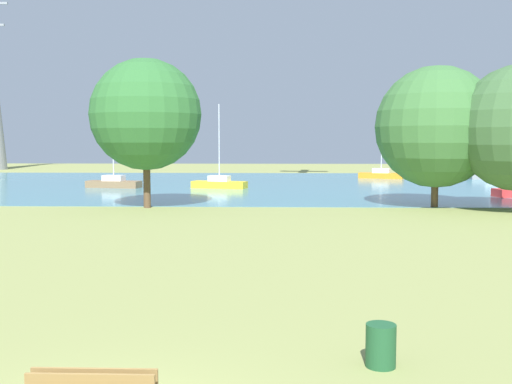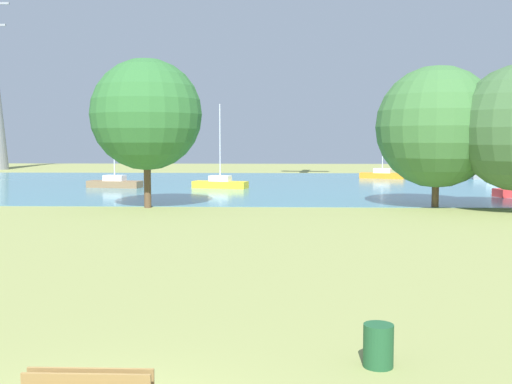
{
  "view_description": "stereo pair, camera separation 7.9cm",
  "coord_description": "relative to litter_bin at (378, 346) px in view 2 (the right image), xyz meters",
  "views": [
    {
      "loc": [
        2.55,
        -8.15,
        4.18
      ],
      "look_at": [
        1.64,
        19.18,
        1.87
      ],
      "focal_mm": 42.87,
      "sensor_mm": 36.0,
      "label": 1
    },
    {
      "loc": [
        2.63,
        -8.14,
        4.18
      ],
      "look_at": [
        1.64,
        19.18,
        1.87
      ],
      "focal_mm": 42.87,
      "sensor_mm": 36.0,
      "label": 2
    }
  ],
  "objects": [
    {
      "name": "sailboat_brown",
      "position": [
        -16.35,
        42.43,
        0.07
      ],
      "size": [
        4.99,
        2.35,
        7.58
      ],
      "color": "brown",
      "rests_on": "water_surface"
    },
    {
      "name": "sailboat_gray",
      "position": [
        21.3,
        55.57,
        0.07
      ],
      "size": [
        4.9,
        1.85,
        7.55
      ],
      "color": "gray",
      "rests_on": "water_surface"
    },
    {
      "name": "tree_mid_shore",
      "position": [
        -9.99,
        26.53,
        5.37
      ],
      "size": [
        6.87,
        6.87,
        9.22
      ],
      "color": "brown",
      "rests_on": "ground"
    },
    {
      "name": "litter_bin",
      "position": [
        0.0,
        0.0,
        0.0
      ],
      "size": [
        0.56,
        0.56,
        0.8
      ],
      "primitive_type": "cylinder",
      "color": "#1E512D",
      "rests_on": "ground"
    },
    {
      "name": "tree_west_near",
      "position": [
        7.99,
        27.39,
        4.62
      ],
      "size": [
        7.57,
        7.57,
        8.81
      ],
      "color": "brown",
      "rests_on": "ground"
    },
    {
      "name": "water_surface",
      "position": [
        -4.49,
        47.07,
        -0.39
      ],
      "size": [
        140.0,
        40.0,
        0.02
      ],
      "primitive_type": "cube",
      "color": "teal",
      "rests_on": "ground"
    },
    {
      "name": "ground_plane",
      "position": [
        -4.49,
        19.07,
        -0.4
      ],
      "size": [
        160.0,
        160.0,
        0.0
      ],
      "primitive_type": "plane",
      "color": "#8C9351"
    },
    {
      "name": "sailboat_orange",
      "position": [
        9.61,
        56.51,
        0.04
      ],
      "size": [
        5.03,
        3.01,
        5.31
      ],
      "color": "orange",
      "rests_on": "water_surface"
    },
    {
      "name": "sailboat_yellow",
      "position": [
        -6.94,
        42.19,
        0.07
      ],
      "size": [
        5.02,
        2.65,
        7.32
      ],
      "color": "yellow",
      "rests_on": "water_surface"
    }
  ]
}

